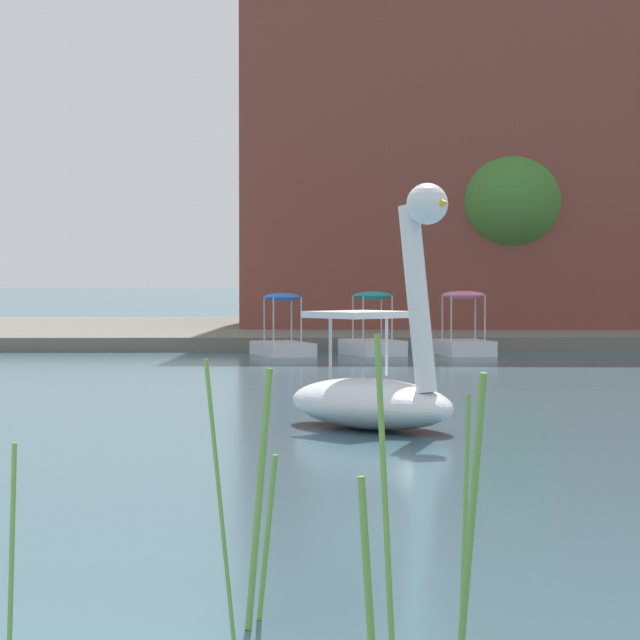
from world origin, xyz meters
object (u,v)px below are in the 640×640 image
at_px(pedal_boat_blue, 283,339).
at_px(tree_sapling_by_fence, 511,205).
at_px(swan_boat, 376,383).
at_px(pedal_boat_pink, 463,336).
at_px(pedal_boat_teal, 372,338).

bearing_deg(pedal_boat_blue, tree_sapling_by_fence, 49.84).
distance_m(swan_boat, tree_sapling_by_fence, 24.71).
distance_m(pedal_boat_pink, tree_sapling_by_fence, 9.29).
bearing_deg(pedal_boat_pink, pedal_boat_blue, 179.81).
xyz_separation_m(swan_boat, pedal_boat_blue, (-1.11, 15.61, -0.16)).
distance_m(swan_boat, pedal_boat_blue, 15.65).
relative_size(pedal_boat_blue, tree_sapling_by_fence, 0.38).
distance_m(swan_boat, pedal_boat_pink, 15.93).
bearing_deg(pedal_boat_blue, swan_boat, -85.95).
relative_size(pedal_boat_pink, tree_sapling_by_fence, 0.34).
relative_size(pedal_boat_pink, pedal_boat_teal, 0.95).
xyz_separation_m(pedal_boat_pink, pedal_boat_blue, (-4.32, 0.01, -0.05)).
distance_m(pedal_boat_teal, pedal_boat_blue, 2.15).
height_order(pedal_boat_teal, pedal_boat_blue, pedal_boat_teal).
xyz_separation_m(swan_boat, pedal_boat_pink, (3.21, 15.60, -0.11)).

